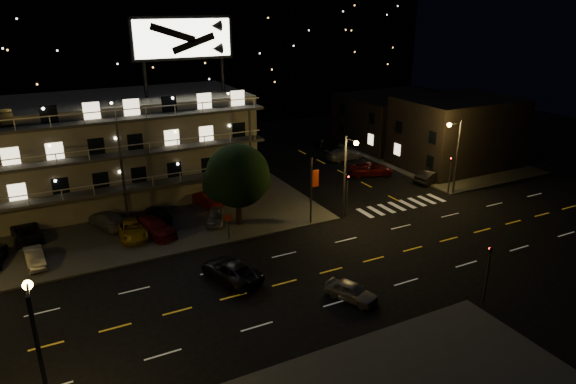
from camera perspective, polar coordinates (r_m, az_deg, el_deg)
name	(u,v)px	position (r m, az deg, el deg)	size (l,w,h in m)	color
ground	(308,277)	(38.95, 2.26, -9.38)	(140.00, 140.00, 0.00)	black
curb_nw	(78,217)	(53.01, -22.32, -2.54)	(44.00, 24.00, 0.15)	#3A3A38
curb_ne	(431,157)	(70.71, 15.59, 3.79)	(16.00, 24.00, 0.15)	#3A3A38
motel	(108,148)	(55.44, -19.33, 4.59)	(28.00, 13.80, 18.10)	gray
side_bldg_front	(457,132)	(66.91, 18.22, 6.31)	(14.06, 10.00, 8.50)	black
side_bldg_back	(395,120)	(75.71, 11.75, 7.86)	(14.06, 12.00, 7.00)	black
hill_backdrop	(85,50)	(99.02, -21.65, 14.47)	(120.00, 25.00, 24.00)	black
streetlight_nc	(347,169)	(47.31, 6.58, 2.55)	(0.44, 1.92, 8.00)	#2D2D30
streetlight_ne	(455,150)	(56.07, 18.10, 4.50)	(1.92, 0.44, 8.00)	#2D2D30
streetlight_s	(40,353)	(25.77, -25.87, -15.81)	(0.44, 1.92, 8.00)	#2D2D30
signal_nw	(347,191)	(48.79, 6.60, 0.14)	(0.20, 0.27, 4.60)	#2D2D30
signal_sw	(488,268)	(37.19, 21.36, -7.92)	(0.20, 0.27, 4.60)	#2D2D30
signal_ne	(450,171)	(56.76, 17.59, 2.21)	(0.27, 0.20, 4.60)	#2D2D30
banner_north	(312,189)	(46.45, 2.68, 0.33)	(0.83, 0.16, 6.40)	#2D2D30
stop_sign	(228,222)	(44.02, -6.65, -3.36)	(0.91, 0.11, 2.61)	#2D2D30
tree	(237,178)	(45.93, -5.68, 1.60)	(5.98, 5.76, 7.53)	black
lot_car_1	(34,258)	(44.52, -26.34, -6.55)	(1.30, 3.74, 1.23)	gray
lot_car_2	(132,229)	(46.55, -16.99, -3.99)	(2.24, 4.85, 1.35)	gold
lot_car_3	(154,227)	(46.36, -14.63, -3.78)	(2.05, 5.04, 1.46)	#5E0F0D
lot_car_4	(215,217)	(47.74, -8.09, -2.72)	(1.46, 3.63, 1.24)	gray
lot_car_6	(26,232)	(49.45, -27.07, -3.99)	(2.18, 4.73, 1.31)	black
lot_car_7	(108,219)	(49.22, -19.36, -2.90)	(1.97, 4.83, 1.40)	gray
lot_car_8	(158,213)	(49.42, -14.20, -2.28)	(1.58, 3.92, 1.34)	black
lot_car_9	(205,198)	(52.07, -9.21, -0.64)	(1.59, 4.55, 1.50)	#5E0F0D
side_car_0	(432,176)	(60.48, 15.75, 1.69)	(1.60, 4.59, 1.51)	black
side_car_1	(371,169)	(61.62, 9.20, 2.52)	(2.41, 5.23, 1.45)	#5E0F0D
side_car_2	(344,154)	(67.37, 6.26, 4.20)	(2.02, 4.98, 1.45)	gray
side_car_3	(327,142)	(73.36, 4.30, 5.61)	(1.74, 4.32, 1.47)	black
road_car_east	(351,291)	(36.17, 7.05, -10.88)	(1.53, 3.79, 1.29)	gray
road_car_west	(231,270)	(38.45, -6.37, -8.65)	(2.46, 5.35, 1.49)	black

